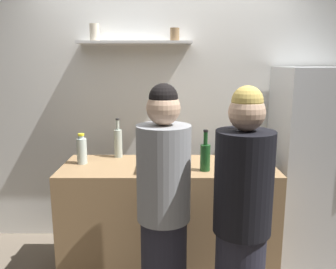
% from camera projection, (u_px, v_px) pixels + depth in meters
% --- Properties ---
extents(back_wall_assembly, '(4.80, 0.32, 2.60)m').
position_uv_depth(back_wall_assembly, '(164.00, 108.00, 3.41)').
color(back_wall_assembly, white).
rests_on(back_wall_assembly, ground).
extents(refrigerator, '(0.67, 0.67, 1.71)m').
position_uv_depth(refrigerator, '(313.00, 164.00, 3.11)').
color(refrigerator, silver).
rests_on(refrigerator, ground).
extents(counter, '(1.69, 0.64, 0.94)m').
position_uv_depth(counter, '(168.00, 220.00, 2.88)').
color(counter, '#9E7A51').
rests_on(counter, ground).
extents(baking_pan, '(0.34, 0.24, 0.05)m').
position_uv_depth(baking_pan, '(161.00, 167.00, 2.64)').
color(baking_pan, gray).
rests_on(baking_pan, counter).
extents(utensil_holder, '(0.11, 0.11, 0.21)m').
position_uv_depth(utensil_holder, '(259.00, 156.00, 2.83)').
color(utensil_holder, '#B2B2B7').
rests_on(utensil_holder, counter).
extents(wine_bottle_green_glass, '(0.08, 0.08, 0.31)m').
position_uv_depth(wine_bottle_green_glass, '(205.00, 156.00, 2.62)').
color(wine_bottle_green_glass, '#19471E').
rests_on(wine_bottle_green_glass, counter).
extents(wine_bottle_pale_glass, '(0.07, 0.07, 0.34)m').
position_uv_depth(wine_bottle_pale_glass, '(118.00, 142.00, 3.00)').
color(wine_bottle_pale_glass, '#B2BFB2').
rests_on(wine_bottle_pale_glass, counter).
extents(wine_bottle_dark_glass, '(0.07, 0.07, 0.29)m').
position_uv_depth(wine_bottle_dark_glass, '(268.00, 155.00, 2.64)').
color(wine_bottle_dark_glass, black).
rests_on(wine_bottle_dark_glass, counter).
extents(water_bottle_plastic, '(0.08, 0.08, 0.25)m').
position_uv_depth(water_bottle_plastic, '(82.00, 150.00, 2.81)').
color(water_bottle_plastic, silver).
rests_on(water_bottle_plastic, counter).
extents(person_blonde, '(0.34, 0.34, 1.62)m').
position_uv_depth(person_blonde, '(241.00, 225.00, 2.06)').
color(person_blonde, '#262633').
rests_on(person_blonde, ground).
extents(person_grey_hoodie, '(0.34, 0.34, 1.62)m').
position_uv_depth(person_grey_hoodie, '(164.00, 213.00, 2.22)').
color(person_grey_hoodie, '#262633').
rests_on(person_grey_hoodie, ground).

